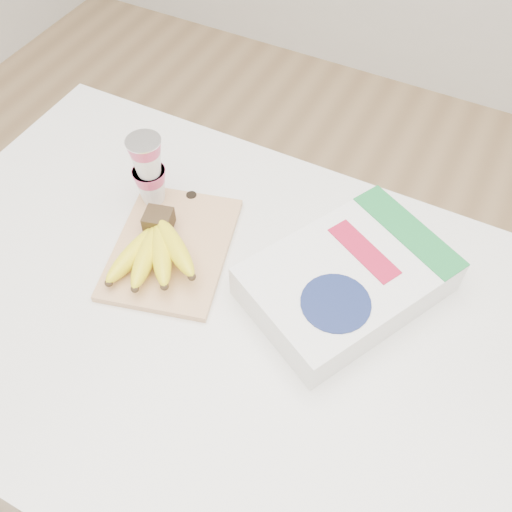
{
  "coord_description": "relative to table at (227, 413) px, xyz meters",
  "views": [
    {
      "loc": [
        0.29,
        -0.42,
        1.67
      ],
      "look_at": [
        0.02,
        0.1,
        0.92
      ],
      "focal_mm": 40.0,
      "sensor_mm": 36.0,
      "label": 1
    }
  ],
  "objects": [
    {
      "name": "room",
      "position": [
        0.0,
        0.0,
        0.91
      ],
      "size": [
        4.0,
        4.0,
        4.0
      ],
      "color": "tan",
      "rests_on": "ground"
    },
    {
      "name": "table",
      "position": [
        0.0,
        0.0,
        0.0
      ],
      "size": [
        1.17,
        0.78,
        0.88
      ],
      "primitive_type": "cube",
      "color": "white",
      "rests_on": "ground"
    },
    {
      "name": "cutting_board",
      "position": [
        -0.13,
        0.07,
        0.44
      ],
      "size": [
        0.26,
        0.31,
        0.01
      ],
      "primitive_type": "cube",
      "rotation": [
        0.0,
        0.0,
        0.26
      ],
      "color": "#DDB379",
      "rests_on": "table"
    },
    {
      "name": "bananas",
      "position": [
        -0.14,
        0.04,
        0.48
      ],
      "size": [
        0.16,
        0.18,
        0.06
      ],
      "color": "#382816",
      "rests_on": "cutting_board"
    },
    {
      "name": "yogurt_stack",
      "position": [
        -0.22,
        0.15,
        0.53
      ],
      "size": [
        0.07,
        0.06,
        0.15
      ],
      "color": "white",
      "rests_on": "cutting_board"
    },
    {
      "name": "cereal_box",
      "position": [
        0.17,
        0.13,
        0.47
      ],
      "size": [
        0.34,
        0.38,
        0.07
      ],
      "rotation": [
        0.0,
        0.0,
        -0.48
      ],
      "color": "white",
      "rests_on": "table"
    }
  ]
}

